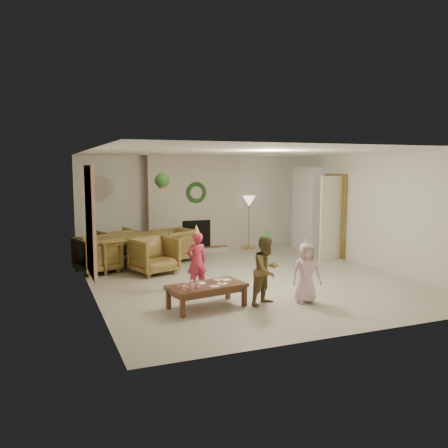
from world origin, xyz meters
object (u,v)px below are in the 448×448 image
dining_chair_near (154,255)px  child_plaid (266,270)px  dining_chair_right (175,245)px  child_red (197,262)px  dining_table (134,251)px  dining_chair_left (98,254)px  coffee_table_top (207,286)px  dining_chair_far (117,245)px  child_pink (306,273)px

dining_chair_near → child_plaid: (1.17, -2.84, 0.18)m
dining_chair_right → child_red: child_red is taller
dining_table → dining_chair_near: size_ratio=2.34×
dining_chair_left → coffee_table_top: (1.28, -3.23, -0.04)m
dining_chair_right → child_red: bearing=-25.1°
dining_chair_right → child_plaid: child_plaid is taller
dining_chair_far → dining_chair_right: size_ratio=1.00×
coffee_table_top → child_red: size_ratio=1.14×
dining_chair_far → coffee_table_top: (0.72, -4.30, -0.04)m
child_red → child_plaid: child_plaid is taller
dining_table → dining_chair_far: (-0.25, 0.82, 0.04)m
dining_chair_far → dining_chair_right: 1.38m
dining_chair_right → dining_chair_far: bearing=-128.7°
dining_chair_right → child_pink: 4.26m
child_plaid → child_pink: bearing=-38.3°
dining_chair_near → dining_chair_left: 1.22m
dining_chair_left → coffee_table_top: 3.47m
dining_table → dining_chair_left: dining_chair_left is taller
dining_chair_near → coffee_table_top: dining_chair_near is taller
dining_chair_left → coffee_table_top: size_ratio=0.69×
child_red → child_pink: size_ratio=1.07×
dining_table → coffee_table_top: size_ratio=1.61×
dining_chair_far → child_red: size_ratio=0.79×
dining_chair_right → child_pink: size_ratio=0.84×
dining_table → child_plaid: size_ratio=1.75×
dining_chair_far → dining_chair_left: same height
dining_chair_right → child_pink: (1.05, -4.13, 0.12)m
dining_chair_far → dining_chair_right: same height
dining_chair_far → child_red: 3.40m
dining_chair_far → child_red: (0.90, -3.27, 0.15)m
child_plaid → child_pink: size_ratio=1.13×
dining_chair_far → child_pink: (2.33, -4.63, 0.12)m
dining_chair_left → child_red: (1.46, -2.20, 0.15)m
dining_chair_near → child_pink: (1.82, -2.99, 0.12)m
dining_chair_near → dining_chair_far: size_ratio=1.00×
coffee_table_top → child_pink: child_pink is taller
dining_table → child_pink: child_pink is taller
coffee_table_top → child_plaid: 1.00m
dining_table → coffee_table_top: dining_table is taller
child_red → dining_chair_far: bearing=-82.5°
child_red → dining_table: bearing=-83.1°
child_plaid → dining_chair_left: bearing=98.3°
dining_chair_left → child_red: size_ratio=0.79×
dining_chair_far → child_plaid: bearing=93.3°
coffee_table_top → child_red: bearing=70.1°
dining_chair_left → child_plaid: bearing=-163.9°
dining_table → coffee_table_top: (0.46, -3.48, 0.00)m
dining_chair_right → coffee_table_top: (-0.56, -3.80, -0.04)m
dining_chair_near → child_plaid: bearing=-84.9°
dining_chair_near → dining_chair_right: (0.77, 1.14, 0.00)m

